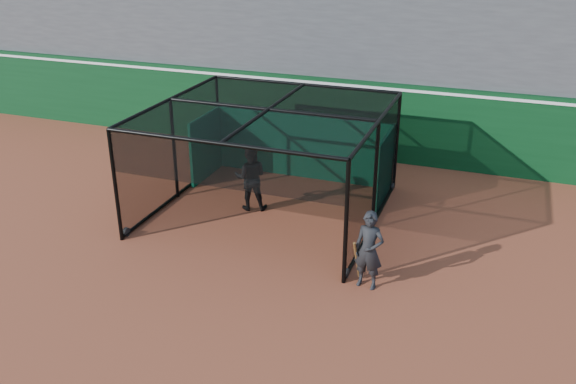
% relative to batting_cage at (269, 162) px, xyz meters
% --- Properties ---
extents(ground, '(120.00, 120.00, 0.00)m').
position_rel_batting_cage_xyz_m(ground, '(0.67, -3.64, -1.38)').
color(ground, brown).
rests_on(ground, ground).
extents(outfield_wall, '(50.00, 0.50, 2.50)m').
position_rel_batting_cage_xyz_m(outfield_wall, '(0.67, 4.86, -0.09)').
color(outfield_wall, '#0A3717').
rests_on(outfield_wall, ground).
extents(batting_cage, '(5.59, 5.45, 2.77)m').
position_rel_batting_cage_xyz_m(batting_cage, '(0.00, 0.00, 0.00)').
color(batting_cage, black).
rests_on(batting_cage, ground).
extents(batter, '(1.03, 0.90, 1.77)m').
position_rel_batting_cage_xyz_m(batter, '(-0.54, -0.00, -0.49)').
color(batter, black).
rests_on(batter, ground).
extents(on_deck_player, '(0.67, 0.49, 1.70)m').
position_rel_batting_cage_xyz_m(on_deck_player, '(3.24, -2.66, -0.53)').
color(on_deck_player, black).
rests_on(on_deck_player, ground).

